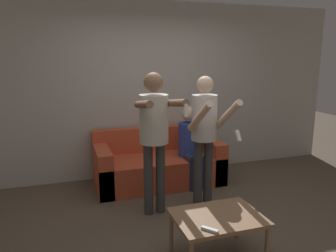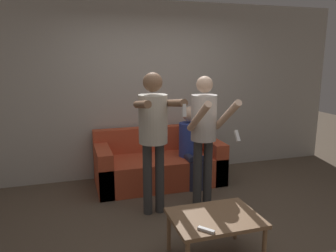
{
  "view_description": "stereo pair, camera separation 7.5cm",
  "coord_description": "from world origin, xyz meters",
  "px_view_note": "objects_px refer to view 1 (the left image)",
  "views": [
    {
      "loc": [
        -1.35,
        -3.07,
        1.88
      ],
      "look_at": [
        -0.04,
        0.95,
        0.97
      ],
      "focal_mm": 35.0,
      "sensor_mm": 36.0,
      "label": 1
    },
    {
      "loc": [
        -1.28,
        -3.09,
        1.88
      ],
      "look_at": [
        -0.04,
        0.95,
        0.97
      ],
      "focal_mm": 35.0,
      "sensor_mm": 36.0,
      "label": 2
    }
  ],
  "objects_px": {
    "remote_on_table": "(210,230)",
    "coffee_table": "(218,220)",
    "person_standing_right": "(205,128)",
    "couch": "(158,165)",
    "person_standing_left": "(154,127)",
    "person_seated": "(190,142)"
  },
  "relations": [
    {
      "from": "remote_on_table",
      "to": "coffee_table",
      "type": "bearing_deg",
      "value": 50.2
    },
    {
      "from": "person_standing_right",
      "to": "coffee_table",
      "type": "relative_size",
      "value": 2.04
    },
    {
      "from": "couch",
      "to": "person_standing_left",
      "type": "bearing_deg",
      "value": -108.42
    },
    {
      "from": "person_standing_right",
      "to": "coffee_table",
      "type": "distance_m",
      "value": 1.27
    },
    {
      "from": "coffee_table",
      "to": "couch",
      "type": "bearing_deg",
      "value": 89.6
    },
    {
      "from": "person_standing_right",
      "to": "remote_on_table",
      "type": "xyz_separation_m",
      "value": [
        -0.52,
        -1.28,
        -0.57
      ]
    },
    {
      "from": "person_standing_left",
      "to": "person_standing_right",
      "type": "distance_m",
      "value": 0.64
    },
    {
      "from": "person_standing_left",
      "to": "person_seated",
      "type": "height_order",
      "value": "person_standing_left"
    },
    {
      "from": "couch",
      "to": "remote_on_table",
      "type": "xyz_separation_m",
      "value": [
        -0.2,
        -2.24,
        0.17
      ]
    },
    {
      "from": "person_seated",
      "to": "coffee_table",
      "type": "height_order",
      "value": "person_seated"
    },
    {
      "from": "couch",
      "to": "person_seated",
      "type": "xyz_separation_m",
      "value": [
        0.45,
        -0.19,
        0.37
      ]
    },
    {
      "from": "couch",
      "to": "coffee_table",
      "type": "height_order",
      "value": "couch"
    },
    {
      "from": "person_seated",
      "to": "remote_on_table",
      "type": "relative_size",
      "value": 8.45
    },
    {
      "from": "person_standing_left",
      "to": "coffee_table",
      "type": "distance_m",
      "value": 1.3
    },
    {
      "from": "couch",
      "to": "remote_on_table",
      "type": "bearing_deg",
      "value": -95.12
    },
    {
      "from": "person_standing_left",
      "to": "person_seated",
      "type": "relative_size",
      "value": 1.46
    },
    {
      "from": "coffee_table",
      "to": "remote_on_table",
      "type": "relative_size",
      "value": 5.88
    },
    {
      "from": "person_standing_right",
      "to": "person_standing_left",
      "type": "bearing_deg",
      "value": 179.51
    },
    {
      "from": "person_standing_left",
      "to": "person_seated",
      "type": "xyz_separation_m",
      "value": [
        0.76,
        0.76,
        -0.44
      ]
    },
    {
      "from": "person_standing_left",
      "to": "remote_on_table",
      "type": "relative_size",
      "value": 12.36
    },
    {
      "from": "person_standing_left",
      "to": "person_seated",
      "type": "distance_m",
      "value": 1.16
    },
    {
      "from": "person_seated",
      "to": "person_standing_right",
      "type": "bearing_deg",
      "value": -99.4
    }
  ]
}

